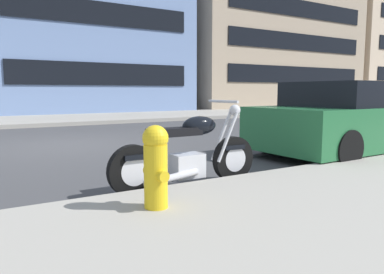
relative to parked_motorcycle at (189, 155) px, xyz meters
The scene contains 9 objects.
ground_plane 4.68m from the parked_motorcycle, 95.03° to the left, with size 260.00×260.00×0.00m, color #3D3D3F.
sidewalk_far_curb 16.62m from the parked_motorcycle, 45.77° to the left, with size 120.00×5.00×0.14m, color gray.
parking_stall_stripe 0.76m from the parked_motorcycle, 130.18° to the left, with size 0.12×2.20×0.01m, color silver.
parked_motorcycle is the anchor object (origin of this frame).
parked_car_across_street 4.10m from the parked_motorcycle, ahead, with size 4.07×1.99×1.39m.
fire_hydrant 1.28m from the parked_motorcycle, 134.86° to the right, with size 0.24×0.36×0.77m.
townhouse_corner_block 20.16m from the parked_motorcycle, 79.18° to the left, with size 10.72×10.37×9.34m.
townhouse_near_left 25.88m from the parked_motorcycle, 47.19° to the left, with size 14.33×8.96×10.55m.
townhouse_far_uphill 38.30m from the parked_motorcycle, 32.12° to the left, with size 13.85×11.96×12.02m.
Camera 1 is at (-1.97, -8.60, 1.22)m, focal length 34.93 mm.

